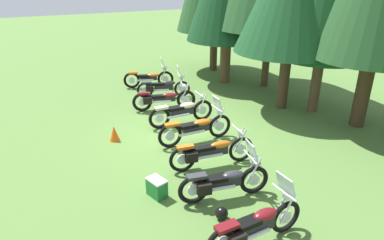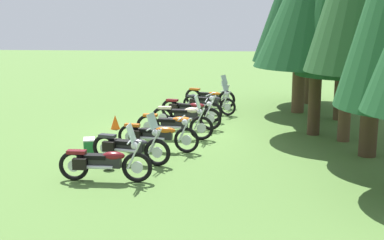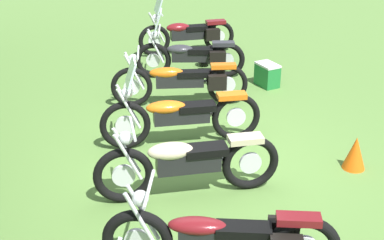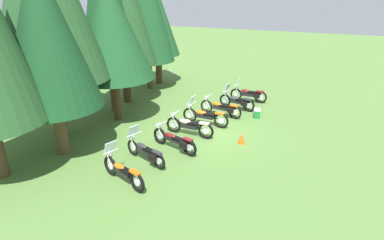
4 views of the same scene
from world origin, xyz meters
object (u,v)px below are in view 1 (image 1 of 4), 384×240
object	(u,v)px
motorcycle_5	(211,151)
motorcycle_0	(149,78)
motorcycle_2	(163,99)
motorcycle_4	(197,127)
motorcycle_3	(182,111)
traffic_cone	(114,133)
motorcycle_7	(255,225)
motorcycle_1	(163,87)
picnic_cooler	(157,187)
motorcycle_6	(223,181)
dropped_helmet	(222,213)

from	to	relation	value
motorcycle_5	motorcycle_0	bearing A→B (deg)	90.43
motorcycle_2	motorcycle_4	bearing A→B (deg)	-76.07
motorcycle_3	traffic_cone	xyz separation A→B (m)	(0.11, -2.44, -0.24)
motorcycle_2	motorcycle_7	world-z (taller)	motorcycle_7
motorcycle_0	motorcycle_2	bearing A→B (deg)	-81.29
motorcycle_1	picnic_cooler	xyz separation A→B (m)	(6.33, -2.98, -0.24)
motorcycle_0	motorcycle_6	distance (m)	8.87
motorcycle_6	dropped_helmet	bearing A→B (deg)	-112.78
motorcycle_7	dropped_helmet	distance (m)	0.99
motorcycle_0	motorcycle_2	size ratio (longest dim) A/B	0.93
motorcycle_0	traffic_cone	distance (m)	5.49
motorcycle_0	dropped_helmet	bearing A→B (deg)	-82.30
motorcycle_1	motorcycle_7	distance (m)	8.89
motorcycle_6	dropped_helmet	world-z (taller)	motorcycle_6
motorcycle_4	picnic_cooler	xyz separation A→B (m)	(1.99, -2.18, -0.26)
motorcycle_0	traffic_cone	world-z (taller)	motorcycle_0
motorcycle_2	motorcycle_3	size ratio (longest dim) A/B	0.98
motorcycle_4	motorcycle_5	world-z (taller)	motorcycle_4
motorcycle_7	dropped_helmet	bearing A→B (deg)	98.35
motorcycle_1	motorcycle_6	distance (m)	7.34
motorcycle_0	motorcycle_2	xyz separation A→B (m)	(2.92, -0.61, -0.01)
motorcycle_3	dropped_helmet	bearing A→B (deg)	-104.86
motorcycle_4	motorcycle_6	xyz separation A→B (m)	(2.81, -0.88, -0.03)
picnic_cooler	traffic_cone	xyz separation A→B (m)	(-3.31, -0.03, 0.01)
motorcycle_5	motorcycle_6	world-z (taller)	motorcycle_6
motorcycle_0	dropped_helmet	world-z (taller)	motorcycle_0
motorcycle_6	motorcycle_7	world-z (taller)	motorcycle_6
motorcycle_2	picnic_cooler	xyz separation A→B (m)	(4.97, -2.38, -0.22)
motorcycle_4	motorcycle_7	size ratio (longest dim) A/B	1.11
motorcycle_3	picnic_cooler	xyz separation A→B (m)	(3.42, -2.41, -0.26)
picnic_cooler	motorcycle_5	bearing A→B (deg)	106.26
motorcycle_1	motorcycle_6	world-z (taller)	motorcycle_6
motorcycle_5	dropped_helmet	distance (m)	2.17
motorcycle_1	motorcycle_3	distance (m)	2.97
motorcycle_3	motorcycle_7	xyz separation A→B (m)	(5.76, -1.39, -0.01)
motorcycle_5	motorcycle_7	size ratio (longest dim) A/B	1.08
motorcycle_6	picnic_cooler	xyz separation A→B (m)	(-0.82, -1.31, -0.24)
motorcycle_0	motorcycle_7	distance (m)	10.41
motorcycle_3	traffic_cone	size ratio (longest dim) A/B	4.99
motorcycle_6	motorcycle_0	bearing A→B (deg)	91.96
picnic_cooler	traffic_cone	distance (m)	3.31
motorcycle_0	motorcycle_1	bearing A→B (deg)	-69.71
motorcycle_1	motorcycle_2	world-z (taller)	motorcycle_1
motorcycle_7	traffic_cone	size ratio (longest dim) A/B	4.61
motorcycle_1	motorcycle_3	xyz separation A→B (m)	(2.91, -0.58, 0.02)
motorcycle_1	motorcycle_4	xyz separation A→B (m)	(4.33, -0.80, 0.03)
motorcycle_3	dropped_helmet	size ratio (longest dim) A/B	8.46
traffic_cone	motorcycle_1	bearing A→B (deg)	135.09
motorcycle_3	motorcycle_4	xyz separation A→B (m)	(1.42, -0.22, 0.01)
traffic_cone	dropped_helmet	distance (m)	4.81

